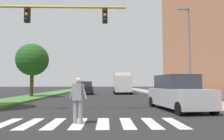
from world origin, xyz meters
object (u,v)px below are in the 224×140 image
pedestrian_performer (78,98)px  traffic_light_gantry (25,30)px  truck_box_delivery (122,82)px  tree_far (32,60)px  sedan_midblock (87,88)px  street_lamp_right (188,45)px  suv_crossing (177,93)px

pedestrian_performer → traffic_light_gantry: bearing=137.0°
traffic_light_gantry → truck_box_delivery: size_ratio=1.22×
tree_far → sedan_midblock: size_ratio=1.35×
tree_far → traffic_light_gantry: (3.56, -10.79, 0.33)m
sedan_midblock → street_lamp_right: bearing=-52.4°
pedestrian_performer → truck_box_delivery: bearing=81.6°
street_lamp_right → suv_crossing: bearing=-119.6°
suv_crossing → truck_box_delivery: size_ratio=0.77×
traffic_light_gantry → pedestrian_performer: size_ratio=4.48×
traffic_light_gantry → street_lamp_right: (10.86, 5.26, 0.29)m
street_lamp_right → sedan_midblock: (-9.35, 12.12, -3.78)m
street_lamp_right → suv_crossing: 6.33m
tree_far → pedestrian_performer: size_ratio=3.28×
tree_far → sedan_midblock: bearing=52.4°
traffic_light_gantry → suv_crossing: traffic_light_gantry is taller
traffic_light_gantry → street_lamp_right: street_lamp_right is taller
tree_far → truck_box_delivery: (10.10, 8.35, -2.34)m
pedestrian_performer → suv_crossing: 6.33m
traffic_light_gantry → pedestrian_performer: 5.59m
traffic_light_gantry → sedan_midblock: (1.52, 17.38, -3.49)m
traffic_light_gantry → pedestrian_performer: traffic_light_gantry is taller
suv_crossing → pedestrian_performer: bearing=-142.9°
tree_far → suv_crossing: (11.88, -10.02, -3.05)m
street_lamp_right → pedestrian_performer: 11.84m
truck_box_delivery → sedan_midblock: bearing=-160.6°
truck_box_delivery → street_lamp_right: bearing=-72.7°
sedan_midblock → truck_box_delivery: truck_box_delivery is taller
sedan_midblock → truck_box_delivery: (5.02, 1.76, 0.82)m
street_lamp_right → pedestrian_performer: bearing=-132.5°
tree_far → sedan_midblock: 8.90m
tree_far → traffic_light_gantry: bearing=-71.7°
traffic_light_gantry → suv_crossing: 9.01m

